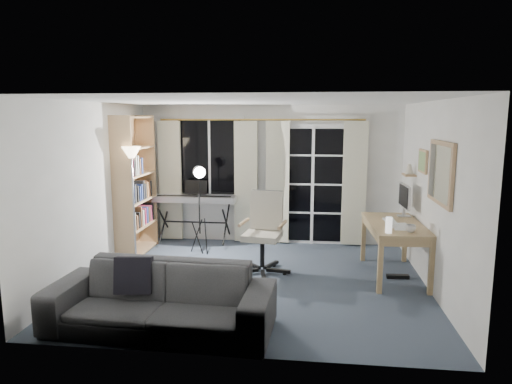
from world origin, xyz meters
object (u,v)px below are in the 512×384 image
desk (395,230)px  studio_light (199,182)px  mug (411,228)px  monitor (404,197)px  keyboard_piano (195,200)px  office_chair (265,224)px  bookshelf (132,189)px  torchiere_lamp (132,170)px  sofa (160,288)px

desk → studio_light: bearing=164.1°
mug → monitor: bearing=84.2°
keyboard_piano → office_chair: bearing=-43.0°
keyboard_piano → office_chair: size_ratio=1.25×
office_chair → monitor: (2.00, 0.41, 0.37)m
office_chair → mug: (1.91, -0.54, 0.14)m
bookshelf → keyboard_piano: bearing=36.5°
torchiere_lamp → mug: torchiere_lamp is taller
keyboard_piano → sofa: bearing=-82.5°
office_chair → desk: bearing=7.4°
bookshelf → office_chair: size_ratio=1.94×
office_chair → monitor: bearing=20.2°
monitor → bookshelf: bearing=175.0°
bookshelf → keyboard_piano: size_ratio=1.55×
torchiere_lamp → monitor: size_ratio=3.24×
bookshelf → torchiere_lamp: bearing=-66.5°
desk → monitor: 0.62m
desk → sofa: (-2.70, -1.97, -0.21)m
desk → monitor: (0.20, 0.45, 0.38)m
keyboard_piano → desk: size_ratio=0.99×
sofa → office_chair: bearing=69.1°
bookshelf → monitor: size_ratio=4.07×
torchiere_lamp → studio_light: (0.87, 0.56, -0.25)m
monitor → mug: monitor is taller
torchiere_lamp → mug: (3.89, -0.64, -0.60)m
studio_light → office_chair: (1.11, -0.65, -0.50)m
torchiere_lamp → desk: (3.79, -0.14, -0.76)m
office_chair → mug: 1.99m
bookshelf → studio_light: bearing=2.9°
bookshelf → desk: (4.01, -0.64, -0.39)m
torchiere_lamp → sofa: (1.09, -2.11, -0.97)m
torchiere_lamp → sofa: size_ratio=0.75×
bookshelf → torchiere_lamp: bookshelf is taller
desk → mug: mug is taller
keyboard_piano → mug: (3.25, -1.78, 0.03)m
desk → sofa: sofa is taller
keyboard_piano → monitor: (3.35, -0.83, 0.26)m
office_chair → sofa: 2.21m
office_chair → monitor: size_ratio=2.10×
bookshelf → keyboard_piano: bookshelf is taller
monitor → office_chair: bearing=-171.0°
studio_light → desk: 3.04m
studio_light → desk: (2.92, -0.70, -0.51)m
monitor → sofa: monitor is taller
sofa → monitor: bearing=42.8°
keyboard_piano → monitor: bearing=-14.3°
bookshelf → monitor: bearing=-2.6°
office_chair → bookshelf: bearing=173.7°
bookshelf → desk: 4.08m
keyboard_piano → studio_light: size_ratio=0.98×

